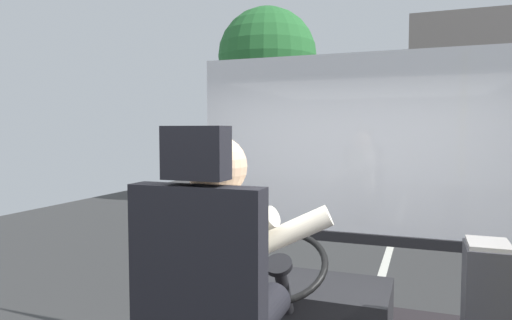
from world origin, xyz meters
TOP-DOWN VIEW (x-y plane):
  - ground at (0.00, 8.80)m, footprint 18.00×44.00m
  - bus_driver at (-0.18, -0.39)m, footprint 0.77×0.57m
  - steering_console at (-0.18, 0.75)m, footprint 1.10×0.98m
  - windshield_panel at (0.00, 1.62)m, footprint 2.50×0.08m
  - street_tree at (-3.65, 10.17)m, footprint 2.74×2.74m

SIDE VIEW (x-z plane):
  - ground at x=0.00m, z-range -0.05..0.00m
  - steering_console at x=-0.18m, z-range 0.54..1.32m
  - bus_driver at x=-0.18m, z-range 1.11..1.94m
  - windshield_panel at x=0.00m, z-range 1.02..2.50m
  - street_tree at x=-3.65m, z-range 1.33..6.79m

